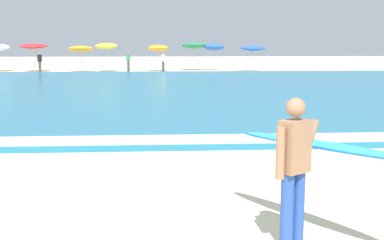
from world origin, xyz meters
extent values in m
cube|color=teal|center=(0.00, 19.84, 0.07)|extent=(120.00, 28.00, 0.14)
cube|color=white|center=(0.00, 6.44, 0.15)|extent=(120.00, 1.11, 0.01)
cylinder|color=#284CA3|center=(1.66, 0.63, 0.44)|extent=(0.15, 0.15, 0.88)
cylinder|color=#284CA3|center=(1.81, 0.73, 0.44)|extent=(0.15, 0.15, 0.88)
cube|color=#9E7051|center=(1.74, 0.68, 1.18)|extent=(0.40, 0.37, 0.60)
sphere|color=#9E7051|center=(1.74, 0.68, 1.62)|extent=(0.22, 0.22, 0.22)
cylinder|color=#9E7051|center=(1.55, 0.55, 1.13)|extent=(0.10, 0.10, 0.58)
cylinder|color=#9E7051|center=(1.95, 0.85, 1.20)|extent=(0.31, 0.26, 0.51)
ellipsoid|color=#33BCD6|center=(2.15, 0.96, 1.13)|extent=(1.65, 2.27, 0.16)
ellipsoid|color=blue|center=(2.15, 0.96, 1.11)|extent=(1.72, 2.37, 0.12)
cylinder|color=beige|center=(-9.89, 36.28, 1.00)|extent=(0.05, 0.05, 2.00)
ellipsoid|color=red|center=(-9.89, 36.28, 2.05)|extent=(2.23, 2.25, 0.52)
cylinder|color=beige|center=(-5.99, 35.25, 0.89)|extent=(0.05, 0.05, 1.79)
ellipsoid|color=#F4A31E|center=(-5.99, 35.25, 1.86)|extent=(1.98, 2.00, 0.56)
cylinder|color=beige|center=(-4.05, 35.82, 1.00)|extent=(0.05, 0.05, 2.00)
ellipsoid|color=yellow|center=(-4.05, 35.82, 2.06)|extent=(1.79, 1.82, 0.62)
cylinder|color=beige|center=(0.10, 36.49, 0.91)|extent=(0.05, 0.05, 1.82)
ellipsoid|color=#F4A31E|center=(0.10, 36.49, 1.90)|extent=(1.71, 1.71, 0.52)
cylinder|color=beige|center=(3.12, 37.56, 1.00)|extent=(0.05, 0.05, 2.01)
ellipsoid|color=#23844C|center=(3.12, 37.56, 2.08)|extent=(2.12, 2.16, 0.66)
cylinder|color=beige|center=(4.75, 37.04, 0.94)|extent=(0.05, 0.05, 1.87)
ellipsoid|color=blue|center=(4.75, 37.04, 1.95)|extent=(1.71, 1.74, 0.66)
cylinder|color=beige|center=(7.69, 35.00, 0.91)|extent=(0.05, 0.05, 1.83)
ellipsoid|color=blue|center=(7.69, 35.00, 1.89)|extent=(2.06, 2.07, 0.48)
cylinder|color=#383842|center=(-9.24, 35.33, 0.42)|extent=(0.20, 0.20, 0.84)
cube|color=black|center=(-9.24, 35.33, 1.11)|extent=(0.32, 0.20, 0.54)
sphere|color=#9E7051|center=(-9.24, 35.33, 1.48)|extent=(0.20, 0.20, 0.20)
cylinder|color=#383842|center=(-2.29, 35.40, 0.42)|extent=(0.20, 0.20, 0.84)
cube|color=#338C4C|center=(-2.29, 35.40, 1.11)|extent=(0.32, 0.20, 0.54)
sphere|color=#9E7051|center=(-2.29, 35.40, 1.48)|extent=(0.20, 0.20, 0.20)
cylinder|color=#383842|center=(0.49, 35.77, 0.42)|extent=(0.20, 0.20, 0.84)
cube|color=white|center=(0.49, 35.77, 1.11)|extent=(0.32, 0.20, 0.54)
sphere|color=#9E7051|center=(0.49, 35.77, 1.48)|extent=(0.20, 0.20, 0.20)
camera|label=1|loc=(0.23, -4.73, 2.34)|focal=46.53mm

